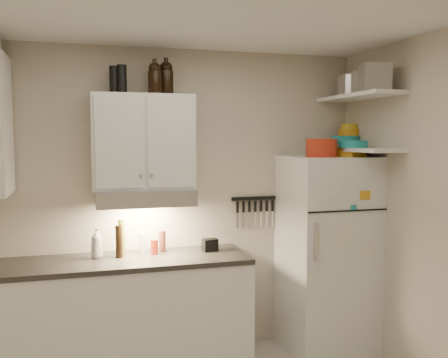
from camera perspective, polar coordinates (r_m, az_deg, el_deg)
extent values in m
cube|color=#BCB2A0|center=(4.29, -5.47, -2.75)|extent=(3.20, 0.02, 2.60)
cube|color=white|center=(4.13, -12.35, -15.45)|extent=(2.10, 0.60, 0.88)
cube|color=#2D2A26|center=(4.00, -12.47, -9.24)|extent=(2.10, 0.62, 0.04)
cube|color=white|center=(4.04, -9.27, 4.21)|extent=(0.80, 0.33, 0.75)
cube|color=silver|center=(4.00, -9.08, -2.04)|extent=(0.76, 0.46, 0.12)
cube|color=silver|center=(4.45, 11.64, -8.44)|extent=(0.70, 0.68, 1.70)
cube|color=white|center=(4.33, 15.16, 9.10)|extent=(0.30, 0.95, 0.03)
cube|color=white|center=(4.32, 15.03, 3.28)|extent=(0.30, 0.95, 0.03)
cube|color=black|center=(4.45, 3.49, -2.22)|extent=(0.42, 0.02, 0.03)
cylinder|color=#9F2612|center=(4.21, 11.09, 3.52)|extent=(0.34, 0.34, 0.15)
cube|color=gold|center=(4.31, 14.08, 3.00)|extent=(0.24, 0.27, 0.08)
cylinder|color=silver|center=(4.35, 13.07, 3.21)|extent=(0.07, 0.07, 0.10)
cylinder|color=silver|center=(4.58, 14.47, 10.23)|extent=(0.33, 0.33, 0.19)
cube|color=#AAAAAD|center=(4.36, 16.00, 10.52)|extent=(0.24, 0.23, 0.19)
cube|color=#AAAAAD|center=(4.06, 16.84, 11.04)|extent=(0.25, 0.25, 0.20)
cylinder|color=teal|center=(4.60, 13.69, 4.19)|extent=(0.25, 0.25, 0.10)
cylinder|color=#C27F12|center=(4.65, 14.13, 5.17)|extent=(0.20, 0.20, 0.06)
cylinder|color=gold|center=(4.65, 14.14, 5.84)|extent=(0.16, 0.16, 0.05)
cylinder|color=teal|center=(4.27, 14.54, 3.87)|extent=(0.27, 0.27, 0.06)
cylinder|color=black|center=(4.03, -11.60, 11.09)|extent=(0.10, 0.10, 0.22)
cylinder|color=black|center=(4.04, -12.45, 10.99)|extent=(0.09, 0.09, 0.21)
imported|color=white|center=(4.04, -14.35, -6.92)|extent=(0.13, 0.13, 0.26)
cylinder|color=#5D2B1B|center=(4.17, -7.06, -7.07)|extent=(0.07, 0.07, 0.17)
cylinder|color=olive|center=(4.07, -11.58, -6.57)|extent=(0.06, 0.06, 0.29)
cylinder|color=black|center=(4.01, -11.92, -7.01)|extent=(0.07, 0.07, 0.26)
cylinder|color=silver|center=(4.15, -9.27, -7.20)|extent=(0.07, 0.07, 0.17)
cylinder|color=#9F2612|center=(4.09, -7.97, -7.70)|extent=(0.06, 0.06, 0.12)
cube|color=black|center=(4.17, -1.62, -7.54)|extent=(0.13, 0.10, 0.10)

